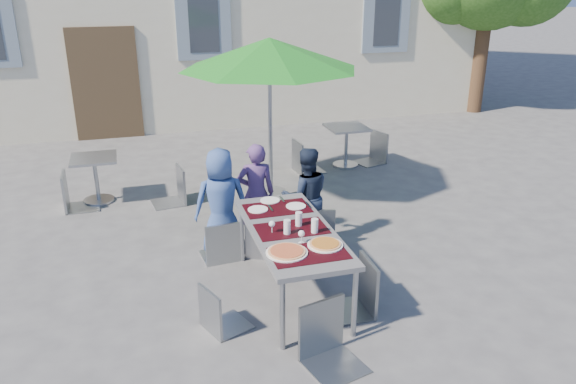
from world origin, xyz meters
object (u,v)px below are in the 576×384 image
object	(u,v)px
child_0	(221,202)
child_2	(306,197)
pizza_near_right	(325,244)
patio_umbrella	(269,55)
bg_chair_l_0	(70,168)
chair_2	(318,202)
child_1	(256,193)
bg_chair_r_1	(375,129)
cafe_table_0	(95,173)
bg_chair_r_0	(172,164)
chair_1	(263,216)
chair_3	(217,283)
bg_chair_l_1	(304,137)
chair_4	(359,256)
chair_5	(329,300)
chair_0	(220,217)
dining_table	(292,234)
pizza_near_left	(287,252)
cafe_table_1	(346,140)

from	to	relation	value
child_0	child_2	world-z (taller)	child_0
pizza_near_right	patio_umbrella	world-z (taller)	patio_umbrella
child_0	bg_chair_l_0	size ratio (longest dim) A/B	1.26
pizza_near_right	chair_2	xyz separation A→B (m)	(0.44, 1.48, -0.20)
child_1	bg_chair_r_1	distance (m)	3.70
cafe_table_0	bg_chair_r_0	bearing A→B (deg)	-18.36
child_0	bg_chair_r_1	size ratio (longest dim) A/B	1.27
pizza_near_right	bg_chair_r_1	bearing A→B (deg)	59.93
chair_1	patio_umbrella	bearing A→B (deg)	72.41
chair_3	bg_chair_l_1	bearing A→B (deg)	62.46
chair_4	bg_chair_r_0	size ratio (longest dim) A/B	1.03
patio_umbrella	bg_chair_l_1	xyz separation A→B (m)	(0.83, 1.00, -1.50)
chair_4	chair_5	distance (m)	0.85
child_1	chair_1	world-z (taller)	child_1
chair_0	chair_5	bearing A→B (deg)	-74.90
chair_4	chair_3	bearing A→B (deg)	177.46
bg_chair_l_0	child_2	bearing A→B (deg)	-34.66
dining_table	bg_chair_l_1	size ratio (longest dim) A/B	1.81
child_0	chair_5	size ratio (longest dim) A/B	1.26
child_1	child_2	size ratio (longest dim) A/B	1.03
child_1	patio_umbrella	distance (m)	2.06
child_0	chair_2	xyz separation A→B (m)	(1.15, -0.12, -0.08)
child_0	patio_umbrella	distance (m)	2.34
patio_umbrella	pizza_near_right	bearing A→B (deg)	-95.23
chair_2	cafe_table_0	world-z (taller)	chair_2
bg_chair_l_0	bg_chair_r_1	xyz separation A→B (m)	(4.99, 0.77, -0.01)
dining_table	chair_4	distance (m)	0.73
patio_umbrella	bg_chair_r_1	xyz separation A→B (m)	(2.20, 1.16, -1.50)
chair_0	chair_3	xyz separation A→B (m)	(-0.26, -1.37, -0.05)
chair_4	cafe_table_0	world-z (taller)	chair_4
pizza_near_right	child_2	bearing A→B (deg)	78.50
pizza_near_left	bg_chair_l_0	xyz separation A→B (m)	(-2.12, 3.57, -0.16)
dining_table	cafe_table_1	xyz separation A→B (m)	(2.11, 3.77, -0.23)
pizza_near_left	chair_2	world-z (taller)	chair_2
chair_1	cafe_table_1	size ratio (longest dim) A/B	1.24
dining_table	chair_0	distance (m)	1.11
chair_2	bg_chair_l_0	bearing A→B (deg)	145.31
dining_table	pizza_near_left	world-z (taller)	pizza_near_left
pizza_near_left	bg_chair_l_0	bearing A→B (deg)	120.74
child_2	cafe_table_1	world-z (taller)	child_2
child_2	bg_chair_r_1	distance (m)	3.48
chair_5	cafe_table_1	size ratio (longest dim) A/B	1.45
child_0	chair_3	size ratio (longest dim) A/B	1.50
dining_table	chair_5	bearing A→B (deg)	-90.41
cafe_table_1	bg_chair_r_1	xyz separation A→B (m)	(0.57, 0.07, 0.13)
dining_table	cafe_table_0	world-z (taller)	dining_table
child_1	bg_chair_l_0	world-z (taller)	child_1
patio_umbrella	cafe_table_0	bearing A→B (deg)	166.84
dining_table	child_2	distance (m)	1.23
chair_1	cafe_table_0	world-z (taller)	chair_1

